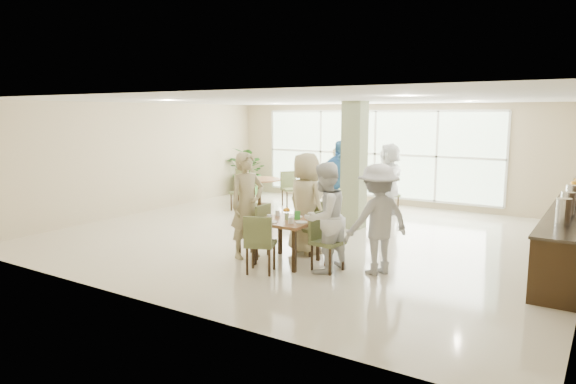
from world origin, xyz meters
The scene contains 20 objects.
ground centered at (0.00, 0.00, 0.00)m, with size 10.00×10.00×0.00m, color beige.
room_shell centered at (0.00, 0.00, 1.70)m, with size 10.00×10.00×10.00m.
window_bank centered at (-0.50, 4.46, 1.40)m, with size 7.00×0.04×7.00m.
column centered at (0.40, 1.20, 1.40)m, with size 0.45×0.45×2.80m, color #707C56.
main_table centered at (0.62, -1.90, 0.66)m, with size 0.95×0.95×0.75m.
round_table_left centered at (-2.99, 2.32, 0.59)m, with size 1.19×1.19×0.75m.
round_table_right centered at (-0.36, 2.78, 0.55)m, with size 1.01×1.01×0.75m.
chairs_main_table centered at (0.64, -1.90, 0.47)m, with size 2.00×1.94×0.95m.
chairs_table_left centered at (-2.99, 2.30, 0.47)m, with size 2.15×1.76×0.95m.
chairs_table_right centered at (-0.37, 2.84, 0.47)m, with size 2.14×1.81×0.95m.
tabletop_clutter centered at (0.63, -1.94, 0.81)m, with size 0.78×0.80×0.21m.
buffet_counter centered at (4.70, 0.51, 0.55)m, with size 0.64×4.70×1.95m.
potted_plant centered at (-4.39, 3.71, 0.74)m, with size 1.34×1.34×1.48m, color #356B2A.
teen_left centered at (-0.15, -1.98, 0.94)m, with size 0.68×0.45×1.87m, color tan.
teen_far centered at (0.58, -1.19, 0.92)m, with size 0.90×0.49×1.84m, color tan.
teen_right centered at (1.39, -1.99, 0.89)m, with size 0.86×0.67×1.77m, color white.
teen_standing centered at (2.15, -1.62, 0.88)m, with size 1.14×0.65×1.76m, color #A3A3A5.
adult_a centered at (-0.32, 1.90, 0.95)m, with size 1.11×0.63×1.90m, color #4185C3.
adult_b centered at (0.57, 2.85, 0.91)m, with size 1.69×0.73×1.82m, color white.
adult_standing centered at (-1.31, 3.69, 0.80)m, with size 0.59×0.38×1.60m, color tan.
Camera 1 is at (5.24, -9.07, 2.54)m, focal length 32.00 mm.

